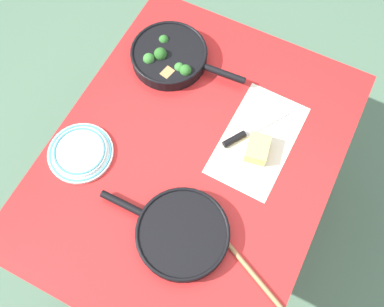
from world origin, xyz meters
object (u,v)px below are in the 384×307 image
at_px(grater_knife, 246,133).
at_px(dinner_plate_stack, 80,152).
at_px(skillet_eggs, 182,233).
at_px(cheese_block, 257,149).
at_px(skillet_broccoli, 170,56).
at_px(wooden_spoon, 232,249).

distance_m(grater_knife, dinner_plate_stack, 0.57).
distance_m(skillet_eggs, cheese_block, 0.38).
bearing_deg(cheese_block, grater_knife, 52.85).
relative_size(skillet_broccoli, grater_knife, 1.87).
relative_size(skillet_eggs, grater_knife, 1.85).
xyz_separation_m(skillet_eggs, cheese_block, (0.37, -0.09, 0.00)).
bearing_deg(wooden_spoon, grater_knife, -47.75).
xyz_separation_m(grater_knife, cheese_block, (-0.04, -0.06, 0.02)).
bearing_deg(skillet_eggs, cheese_block, -104.80).
relative_size(wooden_spoon, grater_knife, 1.41).
xyz_separation_m(skillet_eggs, grater_knife, (0.41, -0.04, -0.02)).
bearing_deg(dinner_plate_stack, wooden_spoon, -96.03).
distance_m(skillet_broccoli, skillet_eggs, 0.66).
bearing_deg(wooden_spoon, dinner_plate_stack, 18.50).
relative_size(skillet_eggs, cheese_block, 4.02).
bearing_deg(wooden_spoon, skillet_eggs, 35.34).
xyz_separation_m(cheese_block, dinner_plate_stack, (-0.27, 0.53, -0.01)).
bearing_deg(skillet_eggs, grater_knife, -95.28).
bearing_deg(skillet_broccoli, grater_knife, -25.47).
distance_m(wooden_spoon, grater_knife, 0.40).
height_order(skillet_eggs, dinner_plate_stack, skillet_eggs).
height_order(wooden_spoon, grater_knife, grater_knife).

